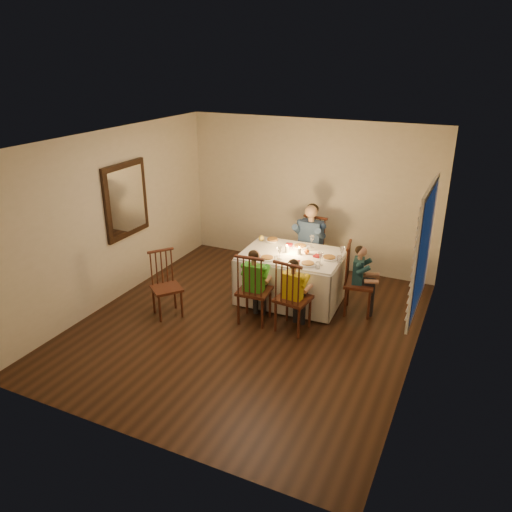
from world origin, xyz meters
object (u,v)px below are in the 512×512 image
at_px(adult, 308,279).
at_px(serving_bowl, 273,241).
at_px(chair_near_left, 254,320).
at_px(chair_end, 357,312).
at_px(chair_extra, 169,315).
at_px(chair_adult, 308,279).
at_px(chair_near_right, 292,329).
at_px(child_yellow, 292,329).
at_px(dining_table, 292,267).
at_px(child_green, 254,320).
at_px(child_teal, 357,312).

relative_size(adult, serving_bowl, 6.25).
distance_m(chair_near_left, serving_bowl, 1.40).
distance_m(chair_end, chair_extra, 2.81).
relative_size(chair_adult, serving_bowl, 5.08).
bearing_deg(chair_near_right, chair_extra, 18.96).
bearing_deg(chair_near_right, child_yellow, -0.00).
relative_size(chair_end, adult, 0.81).
relative_size(dining_table, chair_extra, 1.59).
height_order(dining_table, chair_near_right, dining_table).
height_order(chair_near_left, child_green, child_green).
xyz_separation_m(chair_near_left, serving_bowl, (-0.21, 1.12, 0.82)).
height_order(child_yellow, serving_bowl, serving_bowl).
bearing_deg(child_green, chair_near_left, 180.00).
xyz_separation_m(chair_near_left, adult, (0.23, 1.69, 0.00)).
height_order(chair_end, child_teal, chair_end).
height_order(chair_end, adult, adult).
bearing_deg(chair_near_right, serving_bowl, -47.91).
height_order(chair_near_left, chair_near_right, same).
bearing_deg(child_teal, serving_bowl, 71.61).
bearing_deg(child_yellow, chair_end, -122.13).
distance_m(chair_adult, child_yellow, 1.72).
relative_size(child_green, serving_bowl, 5.21).
height_order(chair_adult, serving_bowl, serving_bowl).
distance_m(child_green, serving_bowl, 1.40).
bearing_deg(chair_end, child_green, 115.31).
relative_size(dining_table, chair_end, 1.45).
bearing_deg(child_yellow, chair_near_left, 7.36).
relative_size(chair_near_left, adult, 0.81).
relative_size(chair_adult, child_green, 0.98).
bearing_deg(adult, serving_bowl, -123.52).
distance_m(chair_adult, child_teal, 1.33).
bearing_deg(adult, child_yellow, -73.74).
xyz_separation_m(chair_near_left, chair_end, (1.28, 0.88, 0.00)).
distance_m(dining_table, chair_adult, 1.03).
bearing_deg(chair_near_left, adult, -102.61).
bearing_deg(chair_near_left, chair_near_right, 175.85).
xyz_separation_m(child_teal, serving_bowl, (-1.49, 0.24, 0.82)).
distance_m(chair_extra, child_teal, 2.81).
height_order(dining_table, chair_near_left, dining_table).
distance_m(chair_end, adult, 1.33).
relative_size(child_green, child_yellow, 1.03).
bearing_deg(child_green, adult, -102.61).
distance_m(chair_near_left, adult, 1.70).
relative_size(adult, child_green, 1.20).
distance_m(child_teal, serving_bowl, 1.72).
bearing_deg(chair_near_left, serving_bowl, -84.33).
bearing_deg(child_green, chair_near_right, 175.85).
relative_size(chair_near_right, child_teal, 1.02).
distance_m(dining_table, adult, 1.03).
relative_size(child_yellow, serving_bowl, 5.05).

